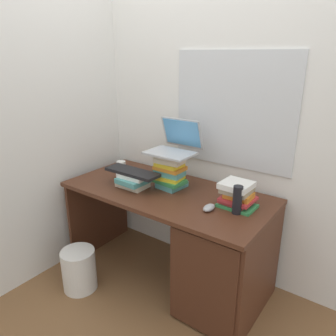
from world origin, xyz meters
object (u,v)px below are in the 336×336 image
at_px(book_stack_tall, 170,172).
at_px(mug, 121,167).
at_px(book_stack_side, 237,195).
at_px(desk, 210,250).
at_px(computer_mouse, 209,208).
at_px(wastebasket, 79,270).
at_px(book_stack_keyboard_riser, 133,180).
at_px(laptop, 175,145).
at_px(water_bottle, 237,200).
at_px(keyboard, 132,172).

height_order(book_stack_tall, mug, book_stack_tall).
relative_size(book_stack_tall, book_stack_side, 1.10).
xyz_separation_m(desk, book_stack_side, (0.13, 0.09, 0.41)).
height_order(computer_mouse, wastebasket, computer_mouse).
height_order(book_stack_tall, book_stack_keyboard_riser, book_stack_tall).
bearing_deg(book_stack_tall, laptop, 90.12).
relative_size(laptop, mug, 2.92).
xyz_separation_m(desk, mug, (-0.89, 0.10, 0.38)).
bearing_deg(book_stack_keyboard_riser, laptop, 46.18).
bearing_deg(book_stack_keyboard_riser, mug, 148.78).
distance_m(mug, water_bottle, 1.07).
bearing_deg(book_stack_tall, keyboard, -142.31).
xyz_separation_m(book_stack_tall, wastebasket, (-0.42, -0.56, -0.69)).
xyz_separation_m(desk, book_stack_tall, (-0.40, 0.09, 0.45)).
height_order(book_stack_tall, water_bottle, book_stack_tall).
relative_size(book_stack_keyboard_riser, computer_mouse, 2.31).
distance_m(keyboard, wastebasket, 0.82).
distance_m(book_stack_keyboard_riser, laptop, 0.40).
xyz_separation_m(keyboard, computer_mouse, (0.63, 0.01, -0.10)).
bearing_deg(book_stack_side, mug, 179.12).
bearing_deg(wastebasket, keyboard, 62.45).
distance_m(book_stack_tall, keyboard, 0.27).
xyz_separation_m(water_bottle, wastebasket, (-0.99, -0.46, -0.66)).
height_order(laptop, water_bottle, laptop).
bearing_deg(computer_mouse, desk, 102.77).
distance_m(book_stack_keyboard_riser, water_bottle, 0.79).
distance_m(book_stack_keyboard_riser, computer_mouse, 0.63).
xyz_separation_m(book_stack_side, keyboard, (-0.74, -0.16, 0.04)).
bearing_deg(mug, book_stack_keyboard_riser, -31.22).
bearing_deg(laptop, water_bottle, -15.16).
xyz_separation_m(book_stack_tall, computer_mouse, (0.42, -0.16, -0.10)).
xyz_separation_m(book_stack_keyboard_riser, computer_mouse, (0.63, 0.00, -0.04)).
height_order(book_stack_keyboard_riser, water_bottle, water_bottle).
relative_size(book_stack_side, computer_mouse, 2.21).
bearing_deg(book_stack_tall, computer_mouse, -21.00).
bearing_deg(book_stack_keyboard_riser, computer_mouse, 0.18).
relative_size(desk, wastebasket, 4.77).
relative_size(computer_mouse, wastebasket, 0.33).
height_order(desk, computer_mouse, computer_mouse).
xyz_separation_m(desk, water_bottle, (0.17, -0.00, 0.42)).
bearing_deg(laptop, wastebasket, -124.12).
xyz_separation_m(keyboard, wastebasket, (-0.20, -0.39, -0.69)).
height_order(book_stack_keyboard_riser, keyboard, keyboard).
bearing_deg(keyboard, laptop, 46.74).
height_order(desk, book_stack_keyboard_riser, book_stack_keyboard_riser).
xyz_separation_m(book_stack_side, water_bottle, (0.04, -0.09, 0.01)).
bearing_deg(desk, keyboard, -173.19).
relative_size(book_stack_tall, keyboard, 0.60).
distance_m(keyboard, computer_mouse, 0.64).
height_order(keyboard, mug, keyboard).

